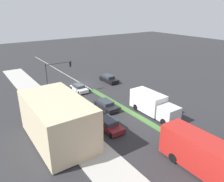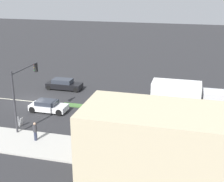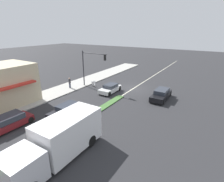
# 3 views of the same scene
# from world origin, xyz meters

# --- Properties ---
(ground_plane) EXTENTS (160.00, 160.00, 0.00)m
(ground_plane) POSITION_xyz_m (0.00, 18.00, 0.00)
(ground_plane) COLOR #2B2B2D
(sidewalk_right) EXTENTS (4.00, 73.00, 0.12)m
(sidewalk_right) POSITION_xyz_m (9.00, 18.50, 0.06)
(sidewalk_right) COLOR #B2AFA8
(sidewalk_right) RESTS_ON ground
(median_strip) EXTENTS (0.90, 46.00, 0.10)m
(median_strip) POSITION_xyz_m (0.00, 27.00, 0.05)
(median_strip) COLOR #477538
(median_strip) RESTS_ON ground
(lane_marking_center) EXTENTS (0.16, 60.00, 0.01)m
(lane_marking_center) POSITION_xyz_m (0.00, 0.00, 0.00)
(lane_marking_center) COLOR beige
(lane_marking_center) RESTS_ON ground
(building_corner_store) EXTENTS (6.06, 10.12, 4.81)m
(building_corner_store) POSITION_xyz_m (10.86, 15.62, 2.52)
(building_corner_store) COLOR #C6B793
(building_corner_store) RESTS_ON sidewalk_right
(traffic_signal_main) EXTENTS (4.59, 0.34, 5.60)m
(traffic_signal_main) POSITION_xyz_m (6.12, 2.89, 3.90)
(traffic_signal_main) COLOR #333338
(traffic_signal_main) RESTS_ON sidewalk_right
(pedestrian) EXTENTS (0.34, 0.34, 1.62)m
(pedestrian) POSITION_xyz_m (8.50, 5.21, 0.97)
(pedestrian) COLOR #282D42
(pedestrian) RESTS_ON sidewalk_right
(warning_aframe_sign) EXTENTS (0.45, 0.53, 0.84)m
(warning_aframe_sign) POSITION_xyz_m (6.10, 2.29, 0.43)
(warning_aframe_sign) COLOR silver
(warning_aframe_sign) RESTS_ON ground
(delivery_truck) EXTENTS (2.44, 7.50, 2.87)m
(delivery_truck) POSITION_xyz_m (-2.20, 16.92, 1.47)
(delivery_truck) COLOR silver
(delivery_truck) RESTS_ON ground
(city_bus) EXTENTS (2.56, 11.00, 3.26)m
(city_bus) POSITION_xyz_m (2.20, 29.15, 1.75)
(city_bus) COLOR red
(city_bus) RESTS_ON ground
(van_white) EXTENTS (1.74, 3.87, 1.20)m
(van_white) POSITION_xyz_m (2.20, 3.32, 0.59)
(van_white) COLOR silver
(van_white) RESTS_ON ground
(suv_black) EXTENTS (1.74, 4.44, 1.34)m
(suv_black) POSITION_xyz_m (-5.00, 2.00, 0.64)
(suv_black) COLOR black
(suv_black) RESTS_ON ground
(sedan_dark) EXTENTS (1.79, 4.12, 1.24)m
(sedan_dark) POSITION_xyz_m (2.20, 12.02, 0.61)
(sedan_dark) COLOR black
(sedan_dark) RESTS_ON ground
(sedan_maroon) EXTENTS (1.89, 4.37, 1.27)m
(sedan_maroon) POSITION_xyz_m (5.00, 16.80, 0.61)
(sedan_maroon) COLOR maroon
(sedan_maroon) RESTS_ON ground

